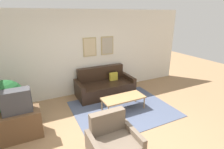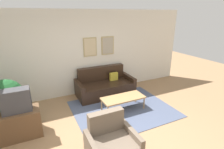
# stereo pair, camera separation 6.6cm
# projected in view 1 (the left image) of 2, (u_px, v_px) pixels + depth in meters

# --- Properties ---
(ground_plane) EXTENTS (16.00, 16.00, 0.00)m
(ground_plane) POSITION_uv_depth(u_px,v_px,m) (116.00, 141.00, 3.70)
(ground_plane) COLOR #997551
(area_rug) EXTENTS (2.68, 2.19, 0.01)m
(area_rug) POSITION_uv_depth(u_px,v_px,m) (123.00, 109.00, 4.97)
(area_rug) COLOR #4C5670
(area_rug) RESTS_ON ground_plane
(wall_back) EXTENTS (8.00, 0.09, 2.70)m
(wall_back) POSITION_uv_depth(u_px,v_px,m) (77.00, 54.00, 5.53)
(wall_back) COLOR silver
(wall_back) RESTS_ON ground_plane
(couch) EXTENTS (1.85, 0.90, 0.89)m
(couch) POSITION_uv_depth(u_px,v_px,m) (104.00, 86.00, 5.79)
(couch) COLOR black
(couch) RESTS_ON ground_plane
(coffee_table) EXTENTS (1.19, 0.51, 0.38)m
(coffee_table) POSITION_uv_depth(u_px,v_px,m) (123.00, 98.00, 4.82)
(coffee_table) COLOR #A87F51
(coffee_table) RESTS_ON ground_plane
(tv_stand) EXTENTS (0.83, 0.48, 0.62)m
(tv_stand) POSITION_uv_depth(u_px,v_px,m) (21.00, 124.00, 3.75)
(tv_stand) COLOR brown
(tv_stand) RESTS_ON ground_plane
(tv) EXTENTS (0.57, 0.28, 0.50)m
(tv) POSITION_uv_depth(u_px,v_px,m) (17.00, 101.00, 3.57)
(tv) COLOR #424247
(tv) RESTS_ON tv_stand
(armchair) EXTENTS (0.88, 0.76, 0.84)m
(armchair) POSITION_uv_depth(u_px,v_px,m) (113.00, 145.00, 3.22)
(armchair) COLOR #6B5B4C
(armchair) RESTS_ON ground_plane
(potted_plant_tall) EXTENTS (0.78, 0.78, 1.20)m
(potted_plant_tall) POSITION_uv_depth(u_px,v_px,m) (6.00, 98.00, 3.87)
(potted_plant_tall) COLOR #935638
(potted_plant_tall) RESTS_ON ground_plane
(potted_plant_by_window) EXTENTS (0.61, 0.61, 0.94)m
(potted_plant_by_window) POSITION_uv_depth(u_px,v_px,m) (6.00, 98.00, 4.30)
(potted_plant_by_window) COLOR #383D42
(potted_plant_by_window) RESTS_ON ground_plane
(potted_plant_small) EXTENTS (0.37, 0.37, 0.67)m
(potted_plant_small) POSITION_uv_depth(u_px,v_px,m) (8.00, 111.00, 4.09)
(potted_plant_small) COLOR beige
(potted_plant_small) RESTS_ON ground_plane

